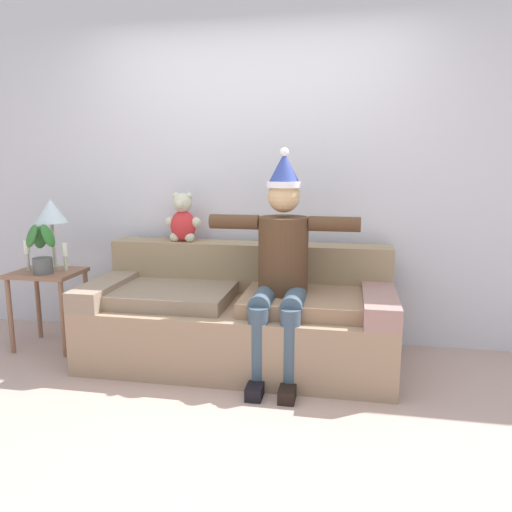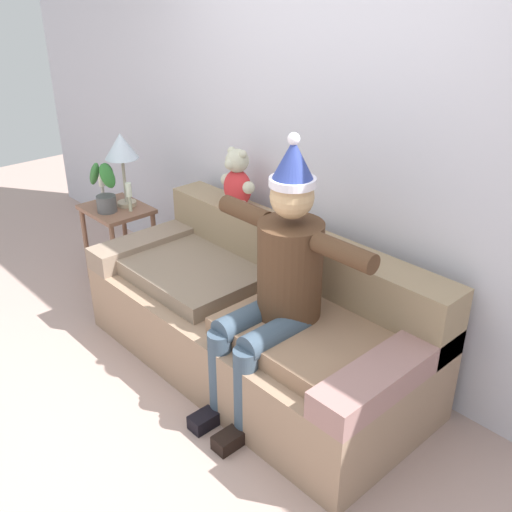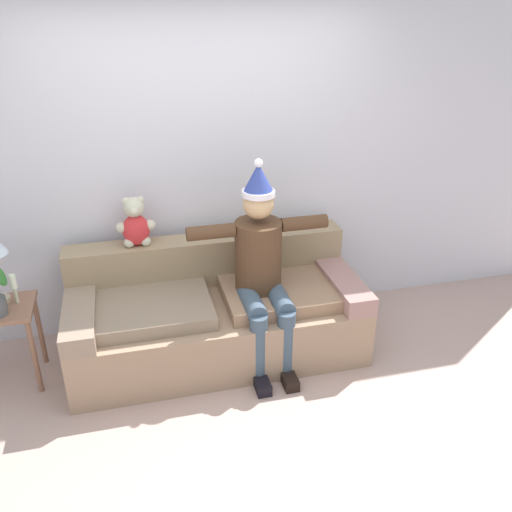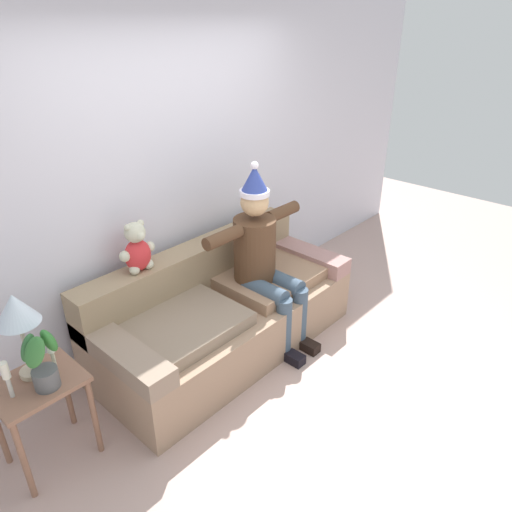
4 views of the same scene
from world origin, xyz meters
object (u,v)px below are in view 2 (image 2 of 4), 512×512
object	(u,v)px
teddy_bear	(237,181)
table_lamp	(121,150)
couch	(258,319)
person_seated	(277,281)
candle_tall	(102,184)
potted_plant	(104,187)
candle_short	(129,193)
side_table	(118,222)

from	to	relation	value
teddy_bear	table_lamp	world-z (taller)	teddy_bear
teddy_bear	couch	bearing A→B (deg)	-29.94
person_seated	candle_tall	xyz separation A→B (m)	(-1.96, 0.11, -0.01)
teddy_bear	potted_plant	distance (m)	1.06
candle_tall	potted_plant	bearing A→B (deg)	-22.30
teddy_bear	candle_tall	xyz separation A→B (m)	(-1.12, -0.36, -0.23)
table_lamp	candle_short	xyz separation A→B (m)	(0.12, -0.04, -0.29)
teddy_bear	table_lamp	distance (m)	0.99
candle_tall	couch	bearing A→B (deg)	2.03
side_table	table_lamp	xyz separation A→B (m)	(0.02, 0.08, 0.54)
teddy_bear	candle_tall	world-z (taller)	teddy_bear
teddy_bear	candle_short	distance (m)	0.93
potted_plant	teddy_bear	bearing A→B (deg)	24.20
person_seated	potted_plant	size ratio (longest dim) A/B	3.86
side_table	potted_plant	distance (m)	0.32
person_seated	side_table	xyz separation A→B (m)	(-1.82, 0.13, -0.28)
couch	candle_tall	size ratio (longest dim) A/B	9.19
couch	candle_short	bearing A→B (deg)	179.92
side_table	candle_tall	size ratio (longest dim) A/B	2.59
person_seated	candle_tall	size ratio (longest dim) A/B	6.48
side_table	potted_plant	size ratio (longest dim) A/B	1.54
person_seated	candle_short	world-z (taller)	person_seated
potted_plant	couch	bearing A→B (deg)	4.93
potted_plant	person_seated	bearing A→B (deg)	-1.19
teddy_bear	side_table	world-z (taller)	teddy_bear
couch	candle_tall	distance (m)	1.70
potted_plant	candle_short	bearing A→B (deg)	49.92
person_seated	candle_short	xyz separation A→B (m)	(-1.68, 0.17, -0.02)
teddy_bear	candle_short	size ratio (longest dim) A/B	1.79
couch	person_seated	size ratio (longest dim) A/B	1.42
side_table	candle_short	world-z (taller)	candle_short
teddy_bear	person_seated	bearing A→B (deg)	-29.00
potted_plant	candle_tall	bearing A→B (deg)	157.70
potted_plant	candle_tall	xyz separation A→B (m)	(-0.17, 0.07, -0.04)
couch	teddy_bear	size ratio (longest dim) A/B	5.63
candle_short	side_table	bearing A→B (deg)	-163.83
couch	person_seated	distance (m)	0.57
couch	candle_short	xyz separation A→B (m)	(-1.36, 0.00, 0.42)
side_table	potted_plant	bearing A→B (deg)	-71.53
couch	teddy_bear	world-z (taller)	teddy_bear
teddy_bear	potted_plant	world-z (taller)	teddy_bear
side_table	candle_short	size ratio (longest dim) A/B	2.83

